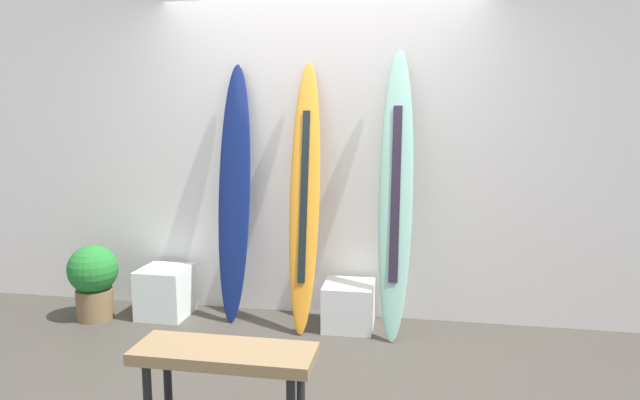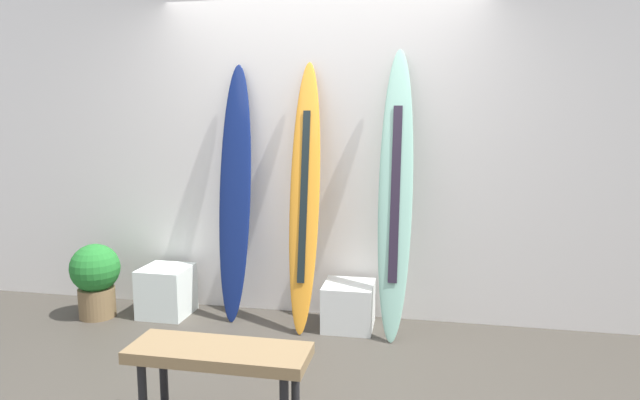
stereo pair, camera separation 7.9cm
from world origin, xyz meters
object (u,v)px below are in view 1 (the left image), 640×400
(surfboard_navy, at_px, (234,196))
(display_block_left, at_px, (165,292))
(surfboard_sunset, at_px, (305,198))
(surfboard_seafoam, at_px, (396,194))
(potted_plant, at_px, (93,278))
(bench, at_px, (225,361))
(display_block_center, at_px, (349,305))

(surfboard_navy, bearing_deg, display_block_left, -172.29)
(surfboard_sunset, relative_size, surfboard_seafoam, 0.96)
(surfboard_navy, xyz_separation_m, display_block_left, (-0.58, -0.08, -0.79))
(surfboard_sunset, distance_m, surfboard_seafoam, 0.68)
(potted_plant, bearing_deg, surfboard_navy, 11.87)
(bench, bearing_deg, surfboard_seafoam, 63.29)
(surfboard_sunset, relative_size, potted_plant, 3.37)
(surfboard_navy, height_order, bench, surfboard_navy)
(surfboard_navy, bearing_deg, bench, -73.25)
(display_block_left, relative_size, potted_plant, 0.66)
(surfboard_sunset, height_order, surfboard_seafoam, surfboard_seafoam)
(surfboard_seafoam, relative_size, display_block_left, 5.28)
(potted_plant, bearing_deg, display_block_center, 4.76)
(display_block_left, xyz_separation_m, potted_plant, (-0.53, -0.15, 0.13))
(surfboard_seafoam, xyz_separation_m, potted_plant, (-2.36, -0.15, -0.71))
(surfboard_sunset, height_order, display_block_center, surfboard_sunset)
(surfboard_navy, relative_size, potted_plant, 3.35)
(surfboard_navy, xyz_separation_m, surfboard_sunset, (0.58, -0.07, 0.01))
(display_block_left, bearing_deg, surfboard_navy, 7.71)
(surfboard_sunset, bearing_deg, surfboard_seafoam, -0.85)
(potted_plant, bearing_deg, surfboard_sunset, 5.39)
(display_block_center, distance_m, bench, 1.62)
(surfboard_sunset, xyz_separation_m, surfboard_seafoam, (0.68, -0.01, 0.06))
(surfboard_sunset, distance_m, bench, 1.65)
(display_block_center, bearing_deg, bench, -105.54)
(display_block_center, height_order, bench, bench)
(surfboard_sunset, height_order, bench, surfboard_sunset)
(surfboard_sunset, height_order, potted_plant, surfboard_sunset)
(surfboard_navy, distance_m, surfboard_sunset, 0.58)
(bench, bearing_deg, surfboard_navy, 106.75)
(surfboard_navy, distance_m, display_block_center, 1.22)
(surfboard_navy, distance_m, surfboard_seafoam, 1.26)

